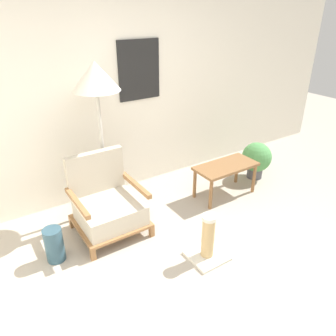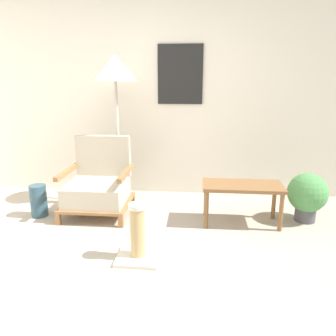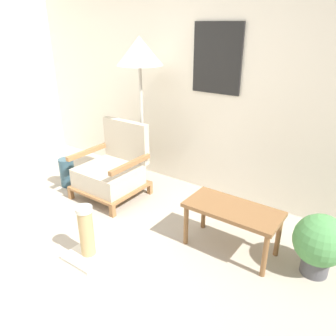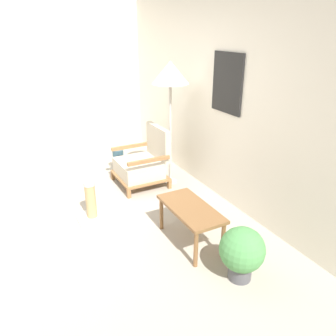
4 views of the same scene
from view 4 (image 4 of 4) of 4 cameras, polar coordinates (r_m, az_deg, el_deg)
ground_plane at (r=4.30m, az=-18.79°, el=-8.43°), size 14.00×14.00×0.00m
wall_back at (r=4.57m, az=7.20°, el=12.75°), size 8.00×0.09×2.70m
wall_left at (r=6.22m, az=-19.82°, el=14.37°), size 0.06×8.00×2.70m
armchair at (r=4.85m, az=-4.44°, el=0.80°), size 0.72×0.68×0.86m
floor_lamp at (r=4.55m, az=0.41°, el=15.73°), size 0.51×0.51×1.77m
coffee_table at (r=3.50m, az=3.95°, el=-7.70°), size 0.82×0.40×0.43m
vase at (r=5.41m, az=-8.64°, el=1.40°), size 0.18×0.18×0.36m
potted_plant at (r=3.14m, az=12.75°, el=-13.97°), size 0.42×0.42×0.53m
scratching_post at (r=4.11m, az=-13.21°, el=-6.35°), size 0.36×0.36×0.50m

